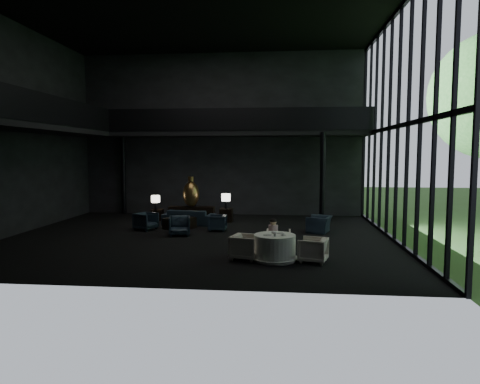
# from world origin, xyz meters

# --- Properties ---
(floor) EXTENTS (14.00, 12.00, 0.02)m
(floor) POSITION_xyz_m (0.00, 0.00, 0.00)
(floor) COLOR black
(floor) RESTS_ON ground
(ceiling) EXTENTS (14.00, 12.00, 0.02)m
(ceiling) POSITION_xyz_m (0.00, 0.00, 8.00)
(ceiling) COLOR black
(ceiling) RESTS_ON ground
(wall_back) EXTENTS (14.00, 0.04, 8.00)m
(wall_back) POSITION_xyz_m (0.00, 6.00, 4.00)
(wall_back) COLOR black
(wall_back) RESTS_ON ground
(wall_front) EXTENTS (14.00, 0.04, 8.00)m
(wall_front) POSITION_xyz_m (0.00, -6.00, 4.00)
(wall_front) COLOR black
(wall_front) RESTS_ON ground
(wall_left) EXTENTS (0.04, 12.00, 8.00)m
(wall_left) POSITION_xyz_m (-7.00, 0.00, 4.00)
(wall_left) COLOR black
(wall_left) RESTS_ON ground
(curtain_wall) EXTENTS (0.20, 12.00, 8.00)m
(curtain_wall) POSITION_xyz_m (6.95, 0.00, 4.00)
(curtain_wall) COLOR black
(curtain_wall) RESTS_ON ground
(mezzanine_left) EXTENTS (2.00, 12.00, 0.25)m
(mezzanine_left) POSITION_xyz_m (-6.00, 0.00, 4.00)
(mezzanine_left) COLOR black
(mezzanine_left) RESTS_ON wall_left
(mezzanine_back) EXTENTS (12.00, 2.00, 0.25)m
(mezzanine_back) POSITION_xyz_m (1.00, 5.00, 4.00)
(mezzanine_back) COLOR black
(mezzanine_back) RESTS_ON wall_back
(railing_left) EXTENTS (0.06, 12.00, 1.00)m
(railing_left) POSITION_xyz_m (-5.00, 0.00, 4.60)
(railing_left) COLOR black
(railing_left) RESTS_ON mezzanine_left
(railing_back) EXTENTS (12.00, 0.06, 1.00)m
(railing_back) POSITION_xyz_m (1.00, 4.00, 4.60)
(railing_back) COLOR black
(railing_back) RESTS_ON mezzanine_back
(column_nw) EXTENTS (0.24, 0.24, 4.00)m
(column_nw) POSITION_xyz_m (-5.00, 5.70, 2.00)
(column_nw) COLOR black
(column_nw) RESTS_ON floor
(column_ne) EXTENTS (0.24, 0.24, 4.00)m
(column_ne) POSITION_xyz_m (4.80, 4.00, 2.00)
(column_ne) COLOR black
(column_ne) RESTS_ON floor
(console) EXTENTS (2.08, 0.47, 0.66)m
(console) POSITION_xyz_m (-1.08, 3.69, 0.33)
(console) COLOR black
(console) RESTS_ON floor
(bronze_urn) EXTENTS (0.74, 0.74, 1.37)m
(bronze_urn) POSITION_xyz_m (-1.08, 3.63, 1.25)
(bronze_urn) COLOR olive
(bronze_urn) RESTS_ON console
(side_table_left) EXTENTS (0.47, 0.47, 0.52)m
(side_table_left) POSITION_xyz_m (-2.68, 3.71, 0.26)
(side_table_left) COLOR black
(side_table_left) RESTS_ON floor
(table_lamp_left) EXTENTS (0.39, 0.39, 0.66)m
(table_lamp_left) POSITION_xyz_m (-2.68, 3.47, 0.99)
(table_lamp_left) COLOR black
(table_lamp_left) RESTS_ON side_table_left
(side_table_right) EXTENTS (0.55, 0.55, 0.60)m
(side_table_right) POSITION_xyz_m (0.52, 3.63, 0.30)
(side_table_right) COLOR black
(side_table_right) RESTS_ON floor
(table_lamp_right) EXTENTS (0.40, 0.40, 0.67)m
(table_lamp_right) POSITION_xyz_m (0.52, 3.55, 1.08)
(table_lamp_right) COLOR black
(table_lamp_right) RESTS_ON side_table_right
(sofa) EXTENTS (2.46, 0.94, 0.94)m
(sofa) POSITION_xyz_m (-1.00, 2.77, 0.47)
(sofa) COLOR #29364C
(sofa) RESTS_ON floor
(lounge_armchair_west) EXTENTS (0.94, 0.96, 0.76)m
(lounge_armchair_west) POSITION_xyz_m (-2.43, 1.29, 0.38)
(lounge_armchair_west) COLOR black
(lounge_armchair_west) RESTS_ON floor
(lounge_armchair_east) EXTENTS (0.58, 0.62, 0.63)m
(lounge_armchair_east) POSITION_xyz_m (0.46, 1.37, 0.31)
(lounge_armchair_east) COLOR #213949
(lounge_armchair_east) RESTS_ON floor
(lounge_armchair_south) EXTENTS (0.93, 0.89, 0.81)m
(lounge_armchair_south) POSITION_xyz_m (-0.81, 0.28, 0.41)
(lounge_armchair_south) COLOR black
(lounge_armchair_south) RESTS_ON floor
(window_armchair) EXTENTS (0.82, 1.02, 0.78)m
(window_armchair) POSITION_xyz_m (4.46, 1.41, 0.39)
(window_armchair) COLOR black
(window_armchair) RESTS_ON floor
(coffee_table) EXTENTS (1.33, 1.33, 0.45)m
(coffee_table) POSITION_xyz_m (-1.16, 1.73, 0.22)
(coffee_table) COLOR black
(coffee_table) RESTS_ON floor
(dining_table) EXTENTS (1.35, 1.35, 0.75)m
(dining_table) POSITION_xyz_m (2.81, -3.15, 0.33)
(dining_table) COLOR white
(dining_table) RESTS_ON floor
(dining_chair_north) EXTENTS (0.75, 0.71, 0.77)m
(dining_chair_north) POSITION_xyz_m (2.91, -2.09, 0.39)
(dining_chair_north) COLOR silver
(dining_chair_north) RESTS_ON floor
(dining_chair_east) EXTENTS (0.86, 0.89, 0.75)m
(dining_chair_east) POSITION_xyz_m (3.89, -3.23, 0.38)
(dining_chair_east) COLOR silver
(dining_chair_east) RESTS_ON floor
(dining_chair_west) EXTENTS (0.91, 0.95, 0.81)m
(dining_chair_west) POSITION_xyz_m (1.97, -3.10, 0.40)
(dining_chair_west) COLOR beige
(dining_chair_west) RESTS_ON floor
(child) EXTENTS (0.29, 0.29, 0.63)m
(child) POSITION_xyz_m (2.74, -2.21, 0.76)
(child) COLOR pink
(child) RESTS_ON dining_chair_north
(plate_a) EXTENTS (0.30, 0.30, 0.01)m
(plate_a) POSITION_xyz_m (2.60, -3.27, 0.76)
(plate_a) COLOR white
(plate_a) RESTS_ON dining_table
(plate_b) EXTENTS (0.24, 0.24, 0.01)m
(plate_b) POSITION_xyz_m (2.95, -2.96, 0.76)
(plate_b) COLOR white
(plate_b) RESTS_ON dining_table
(saucer) EXTENTS (0.17, 0.17, 0.01)m
(saucer) POSITION_xyz_m (3.04, -3.24, 0.76)
(saucer) COLOR white
(saucer) RESTS_ON dining_table
(coffee_cup) EXTENTS (0.10, 0.10, 0.07)m
(coffee_cup) POSITION_xyz_m (3.04, -3.31, 0.80)
(coffee_cup) COLOR white
(coffee_cup) RESTS_ON saucer
(cereal_bowl) EXTENTS (0.16, 0.16, 0.08)m
(cereal_bowl) POSITION_xyz_m (2.78, -3.02, 0.79)
(cereal_bowl) COLOR white
(cereal_bowl) RESTS_ON dining_table
(cream_pot) EXTENTS (0.08, 0.08, 0.08)m
(cream_pot) POSITION_xyz_m (2.81, -3.41, 0.79)
(cream_pot) COLOR #99999E
(cream_pot) RESTS_ON dining_table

